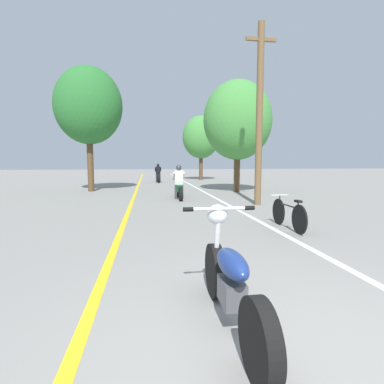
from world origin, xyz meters
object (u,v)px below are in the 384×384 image
object	(u,v)px
roadside_tree_right_far	(201,137)
motorcycle_rider_lead	(179,186)
roadside_tree_right_near	(238,120)
roadside_tree_left	(88,106)
bicycle_parked	(288,214)
motorcycle_rider_far	(158,175)
utility_pole	(259,113)
motorcycle_foreground	(230,280)

from	to	relation	value
roadside_tree_right_far	motorcycle_rider_lead	size ratio (longest dim) A/B	2.66
roadside_tree_right_near	roadside_tree_left	world-z (taller)	roadside_tree_left
roadside_tree_left	bicycle_parked	distance (m)	12.49
roadside_tree_right_far	motorcycle_rider_far	size ratio (longest dim) A/B	2.59
roadside_tree_right_near	roadside_tree_right_far	size ratio (longest dim) A/B	1.04
roadside_tree_right_far	motorcycle_rider_lead	world-z (taller)	roadside_tree_right_far
roadside_tree_right_near	bicycle_parked	distance (m)	9.25
utility_pole	roadside_tree_right_near	size ratio (longest dim) A/B	1.13
motorcycle_rider_lead	bicycle_parked	world-z (taller)	motorcycle_rider_lead
roadside_tree_right_near	motorcycle_foreground	bearing A→B (deg)	-107.20
bicycle_parked	motorcycle_rider_far	bearing A→B (deg)	98.46
roadside_tree_right_near	motorcycle_foreground	world-z (taller)	roadside_tree_right_near
motorcycle_foreground	motorcycle_rider_lead	bearing A→B (deg)	86.88
motorcycle_rider_lead	utility_pole	bearing A→B (deg)	-38.37
roadside_tree_left	motorcycle_rider_lead	world-z (taller)	roadside_tree_left
roadside_tree_right_far	bicycle_parked	world-z (taller)	roadside_tree_right_far
roadside_tree_right_far	motorcycle_foreground	bearing A→B (deg)	-99.45
motorcycle_rider_far	bicycle_parked	size ratio (longest dim) A/B	1.24
roadside_tree_right_near	utility_pole	bearing A→B (deg)	-97.46
roadside_tree_left	motorcycle_rider_lead	bearing A→B (deg)	-42.57
utility_pole	roadside_tree_right_near	distance (m)	4.65
roadside_tree_left	motorcycle_foreground	world-z (taller)	roadside_tree_left
roadside_tree_left	motorcycle_rider_far	distance (m)	8.49
utility_pole	motorcycle_rider_far	xyz separation A→B (m)	(-3.20, 12.58, -2.77)
utility_pole	roadside_tree_left	world-z (taller)	roadside_tree_left
roadside_tree_right_far	motorcycle_foreground	distance (m)	23.32
roadside_tree_right_near	motorcycle_foreground	distance (m)	13.36
motorcycle_foreground	bicycle_parked	distance (m)	4.59
motorcycle_foreground	motorcycle_rider_far	xyz separation A→B (m)	(0.04, 20.37, 0.08)
motorcycle_foreground	bicycle_parked	size ratio (longest dim) A/B	1.19
roadside_tree_right_near	roadside_tree_right_far	distance (m)	10.40
motorcycle_foreground	motorcycle_rider_far	world-z (taller)	motorcycle_rider_far
utility_pole	motorcycle_rider_far	bearing A→B (deg)	104.25
motorcycle_rider_far	utility_pole	bearing A→B (deg)	-75.75
roadside_tree_left	bicycle_parked	bearing A→B (deg)	-58.03
motorcycle_rider_lead	roadside_tree_left	bearing A→B (deg)	137.43
motorcycle_rider_lead	roadside_tree_right_near	bearing A→B (deg)	36.87
roadside_tree_left	motorcycle_foreground	xyz separation A→B (m)	(3.76, -13.86, -4.00)
motorcycle_foreground	roadside_tree_right_near	bearing A→B (deg)	72.80
roadside_tree_right_far	roadside_tree_left	distance (m)	11.72
motorcycle_foreground	motorcycle_rider_lead	xyz separation A→B (m)	(0.54, 9.92, 0.09)
motorcycle_rider_far	roadside_tree_right_far	bearing A→B (deg)	32.74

